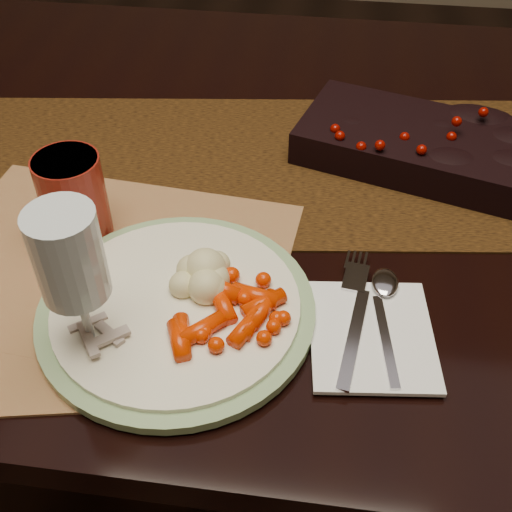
# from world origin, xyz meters

# --- Properties ---
(floor) EXTENTS (5.00, 5.00, 0.00)m
(floor) POSITION_xyz_m (0.00, 0.00, 0.00)
(floor) COLOR black
(floor) RESTS_ON ground
(dining_table) EXTENTS (1.80, 1.00, 0.75)m
(dining_table) POSITION_xyz_m (0.00, 0.00, 0.38)
(dining_table) COLOR black
(dining_table) RESTS_ON floor
(table_runner) EXTENTS (1.77, 0.57, 0.00)m
(table_runner) POSITION_xyz_m (0.05, -0.01, 0.75)
(table_runner) COLOR #361F0B
(table_runner) RESTS_ON dining_table
(centerpiece) EXTENTS (0.36, 0.25, 0.06)m
(centerpiece) POSITION_xyz_m (0.23, 0.02, 0.79)
(centerpiece) COLOR black
(centerpiece) RESTS_ON table_runner
(placemat_main) EXTENTS (0.44, 0.34, 0.00)m
(placemat_main) POSITION_xyz_m (-0.14, -0.24, 0.75)
(placemat_main) COLOR #95694F
(placemat_main) RESTS_ON dining_table
(dinner_plate) EXTENTS (0.32, 0.32, 0.02)m
(dinner_plate) POSITION_xyz_m (-0.04, -0.31, 0.76)
(dinner_plate) COLOR white
(dinner_plate) RESTS_ON placemat_main
(baby_carrots) EXTENTS (0.14, 0.13, 0.02)m
(baby_carrots) POSITION_xyz_m (0.01, -0.33, 0.78)
(baby_carrots) COLOR red
(baby_carrots) RESTS_ON dinner_plate
(mashed_potatoes) EXTENTS (0.10, 0.09, 0.05)m
(mashed_potatoes) POSITION_xyz_m (-0.02, -0.27, 0.79)
(mashed_potatoes) COLOR beige
(mashed_potatoes) RESTS_ON dinner_plate
(turkey_shreds) EXTENTS (0.08, 0.07, 0.02)m
(turkey_shreds) POSITION_xyz_m (-0.11, -0.36, 0.78)
(turkey_shreds) COLOR tan
(turkey_shreds) RESTS_ON dinner_plate
(napkin) EXTENTS (0.14, 0.16, 0.01)m
(napkin) POSITION_xyz_m (0.17, -0.31, 0.76)
(napkin) COLOR white
(napkin) RESTS_ON placemat_main
(fork) EXTENTS (0.05, 0.18, 0.00)m
(fork) POSITION_xyz_m (0.15, -0.30, 0.76)
(fork) COLOR silver
(fork) RESTS_ON napkin
(spoon) EXTENTS (0.05, 0.16, 0.00)m
(spoon) POSITION_xyz_m (0.18, -0.29, 0.76)
(spoon) COLOR silver
(spoon) RESTS_ON napkin
(red_cup) EXTENTS (0.10, 0.10, 0.11)m
(red_cup) POSITION_xyz_m (-0.19, -0.19, 0.81)
(red_cup) COLOR maroon
(red_cup) RESTS_ON placemat_main
(wine_glass) EXTENTS (0.07, 0.07, 0.18)m
(wine_glass) POSITION_xyz_m (-0.12, -0.36, 0.84)
(wine_glass) COLOR silver
(wine_glass) RESTS_ON dining_table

